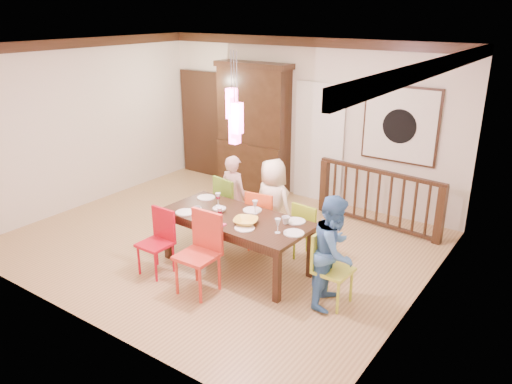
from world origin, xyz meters
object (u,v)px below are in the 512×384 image
Objects in this scene: person_end_right at (334,251)px; chair_end_right at (334,265)px; balustrade at (378,197)px; chair_far_left at (233,201)px; person_far_left at (234,196)px; dining_table at (236,222)px; china_hutch at (254,127)px; person_far_mid at (273,204)px.

chair_end_right is at bearing -140.07° from person_end_right.
chair_far_left is at bearing -131.64° from balustrade.
person_far_left is (0.03, -0.02, 0.10)m from chair_far_left.
dining_table is at bearing 140.76° from chair_far_left.
chair_far_left is at bearing 132.04° from dining_table.
person_end_right is at bearing 169.14° from chair_far_left.
chair_far_left is at bearing -28.58° from person_far_left.
balustrade is at bearing 2.32° from person_end_right.
dining_table is 3.28m from china_hutch.
china_hutch is 1.12× the size of balustrade.
chair_far_left reaches higher than balustrade.
person_far_mid is at bearing -176.99° from person_far_left.
chair_far_left is at bearing -63.18° from china_hutch.
person_far_left is 2.30m from person_end_right.
person_end_right is (3.15, -2.82, -0.53)m from china_hutch.
china_hutch reaches higher than chair_end_right.
china_hutch is 2.29m from person_far_left.
chair_far_left is 0.75× the size of person_far_left.
balustrade is at bearing 12.94° from chair_end_right.
balustrade is 1.60× the size of person_far_mid.
person_end_right is (2.16, -0.87, 0.14)m from chair_far_left.
person_end_right reaches higher than balustrade.
dining_table is at bearing 80.19° from person_end_right.
balustrade is (1.72, 1.60, -0.05)m from chair_far_left.
chair_far_left is 0.10m from person_far_left.
person_far_left is (1.01, -1.97, -0.57)m from china_hutch.
person_far_left reaches higher than chair_end_right.
balustrade is at bearing -132.92° from person_far_left.
chair_end_right is 2.32m from person_far_left.
china_hutch is 4.26m from person_end_right.
chair_end_right is 0.66× the size of person_end_right.
person_far_mid reaches higher than person_far_left.
china_hutch reaches higher than person_far_mid.
person_far_left is (-2.14, 0.86, 0.13)m from chair_end_right.
chair_end_right is 4.30m from china_hutch.
person_far_mid is 1.65m from person_end_right.
chair_far_left is (-0.68, 0.82, -0.11)m from dining_table.
balustrade is at bearing -7.28° from china_hutch.
person_far_left is at bearing 70.78° from chair_end_right.
person_far_mid reaches higher than chair_end_right.
balustrade is (2.71, -0.35, -0.72)m from china_hutch.
person_far_left is at bearing 159.15° from chair_far_left.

